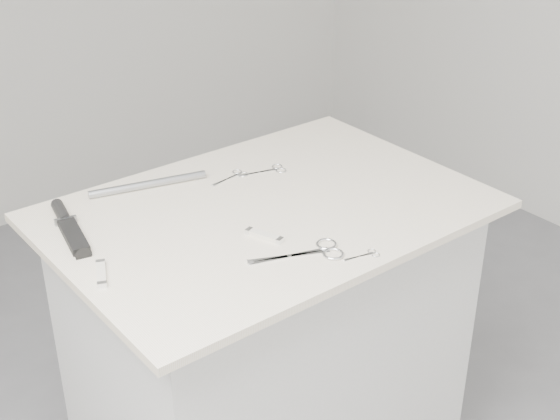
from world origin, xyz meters
TOP-DOWN VIEW (x-y plane):
  - plinth at (0.00, 0.00)m, footprint 0.90×0.60m
  - display_board at (0.00, 0.00)m, footprint 1.00×0.70m
  - large_shears at (-0.04, -0.23)m, footprint 0.20×0.12m
  - embroidery_scissors_a at (0.13, 0.15)m, footprint 0.13×0.06m
  - embroidery_scissors_b at (0.03, 0.18)m, footprint 0.11×0.05m
  - tiny_scissors at (0.03, -0.30)m, footprint 0.08×0.04m
  - sheathed_knife at (-0.41, 0.20)m, footprint 0.08×0.24m
  - pocket_knife_a at (-0.44, -0.03)m, footprint 0.06×0.09m
  - pocket_knife_b at (-0.09, -0.11)m, footprint 0.05×0.09m
  - metal_rail at (-0.17, 0.26)m, footprint 0.29×0.09m

SIDE VIEW (x-z plane):
  - plinth at x=0.00m, z-range 0.00..0.90m
  - display_board at x=0.00m, z-range 0.90..0.92m
  - tiny_scissors at x=0.03m, z-range 0.92..0.92m
  - embroidery_scissors_b at x=0.03m, z-range 0.92..0.92m
  - embroidery_scissors_a at x=0.13m, z-range 0.92..0.92m
  - large_shears at x=-0.04m, z-range 0.92..0.93m
  - pocket_knife_a at x=-0.44m, z-range 0.92..0.93m
  - pocket_knife_b at x=-0.09m, z-range 0.92..0.93m
  - sheathed_knife at x=-0.41m, z-range 0.91..0.94m
  - metal_rail at x=-0.17m, z-range 0.92..0.94m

